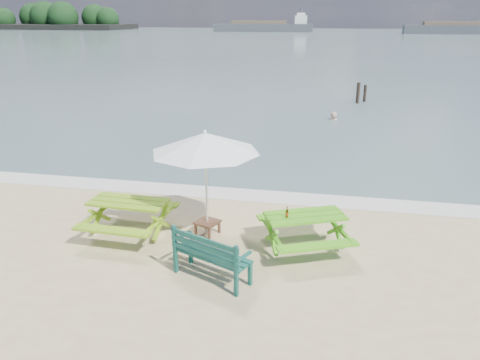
% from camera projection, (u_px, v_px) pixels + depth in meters
% --- Properties ---
extents(sea, '(300.00, 300.00, 0.00)m').
position_uv_depth(sea, '(325.00, 40.00, 86.93)').
color(sea, slate).
rests_on(sea, ground).
extents(foam_strip, '(22.00, 0.90, 0.01)m').
position_uv_depth(foam_strip, '(240.00, 194.00, 12.66)').
color(foam_strip, silver).
rests_on(foam_strip, ground).
extents(picnic_table_left, '(1.75, 1.93, 0.80)m').
position_uv_depth(picnic_table_left, '(130.00, 218.00, 10.26)').
color(picnic_table_left, '#709B17').
rests_on(picnic_table_left, ground).
extents(picnic_table_right, '(2.18, 2.27, 0.77)m').
position_uv_depth(picnic_table_right, '(304.00, 232.00, 9.63)').
color(picnic_table_right, '#4AA218').
rests_on(picnic_table_right, ground).
extents(park_bench, '(1.57, 1.05, 0.92)m').
position_uv_depth(park_bench, '(212.00, 265.00, 8.56)').
color(park_bench, '#0F423A').
rests_on(park_bench, ground).
extents(side_table, '(0.61, 0.61, 0.30)m').
position_uv_depth(side_table, '(207.00, 227.00, 10.36)').
color(side_table, brown).
rests_on(side_table, ground).
extents(patio_umbrella, '(3.03, 3.03, 2.31)m').
position_uv_depth(patio_umbrella, '(205.00, 143.00, 9.71)').
color(patio_umbrella, silver).
rests_on(patio_umbrella, ground).
extents(beer_bottle, '(0.06, 0.06, 0.23)m').
position_uv_depth(beer_bottle, '(287.00, 214.00, 9.35)').
color(beer_bottle, brown).
rests_on(beer_bottle, picnic_table_right).
extents(swimmer, '(0.70, 0.57, 1.68)m').
position_uv_depth(swimmer, '(333.00, 129.00, 21.84)').
color(swimmer, tan).
rests_on(swimmer, ground).
extents(mooring_pilings, '(0.57, 0.77, 1.33)m').
position_uv_depth(mooring_pilings, '(361.00, 95.00, 25.69)').
color(mooring_pilings, black).
rests_on(mooring_pilings, ground).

